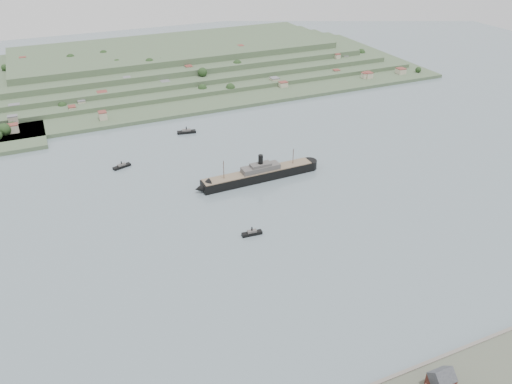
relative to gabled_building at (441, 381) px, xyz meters
name	(u,v)px	position (x,y,z in m)	size (l,w,h in m)	color
ground	(252,229)	(-27.50, 164.00, -8.19)	(1400.00, 1400.00, 0.00)	slate
gabled_building	(441,381)	(0.00, 0.00, 0.00)	(10.40, 10.18, 14.09)	#421E17
far_peninsula	(156,67)	(0.41, 557.10, 3.69)	(760.00, 309.00, 30.00)	#3B5538
steamship	(255,175)	(4.70, 230.95, -3.15)	(113.76, 15.60, 27.30)	black
tugboat	(252,233)	(-30.06, 157.74, -6.56)	(15.04, 5.09, 6.65)	black
ferry_west	(122,166)	(-95.16, 300.65, -6.72)	(16.80, 9.20, 6.07)	black
ferry_east	(187,132)	(-19.63, 351.67, -6.47)	(19.57, 8.46, 7.11)	black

